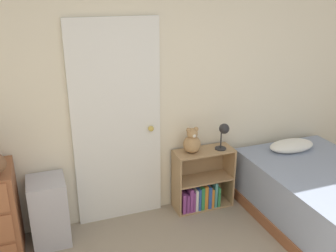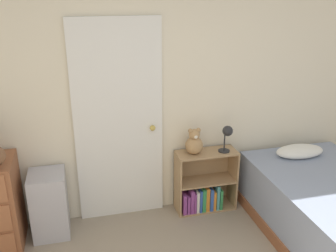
# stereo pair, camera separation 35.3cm
# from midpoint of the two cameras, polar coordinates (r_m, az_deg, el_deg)

# --- Properties ---
(wall_back) EXTENTS (10.00, 0.06, 2.55)m
(wall_back) POSITION_cam_midpoint_polar(r_m,az_deg,el_deg) (3.67, -6.67, 4.71)
(wall_back) COLOR beige
(wall_back) RESTS_ON ground_plane
(door_closed) EXTENTS (0.86, 0.09, 2.02)m
(door_closed) POSITION_cam_midpoint_polar(r_m,az_deg,el_deg) (3.65, -10.51, 0.04)
(door_closed) COLOR white
(door_closed) RESTS_ON ground_plane
(storage_bin) EXTENTS (0.33, 0.36, 0.64)m
(storage_bin) POSITION_cam_midpoint_polar(r_m,az_deg,el_deg) (3.75, -20.34, -12.14)
(storage_bin) COLOR #ADADB7
(storage_bin) RESTS_ON ground_plane
(bookshelf) EXTENTS (0.64, 0.26, 0.66)m
(bookshelf) POSITION_cam_midpoint_polar(r_m,az_deg,el_deg) (4.08, 2.50, -9.29)
(bookshelf) COLOR tan
(bookshelf) RESTS_ON ground_plane
(teddy_bear) EXTENTS (0.18, 0.18, 0.28)m
(teddy_bear) POSITION_cam_midpoint_polar(r_m,az_deg,el_deg) (3.80, 1.04, -2.48)
(teddy_bear) COLOR tan
(teddy_bear) RESTS_ON bookshelf
(desk_lamp) EXTENTS (0.13, 0.13, 0.28)m
(desk_lamp) POSITION_cam_midpoint_polar(r_m,az_deg,el_deg) (3.86, 5.92, -0.86)
(desk_lamp) COLOR #262628
(desk_lamp) RESTS_ON bookshelf
(bed) EXTENTS (1.18, 1.99, 0.69)m
(bed) POSITION_cam_midpoint_polar(r_m,az_deg,el_deg) (3.94, 21.67, -11.23)
(bed) COLOR brown
(bed) RESTS_ON ground_plane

